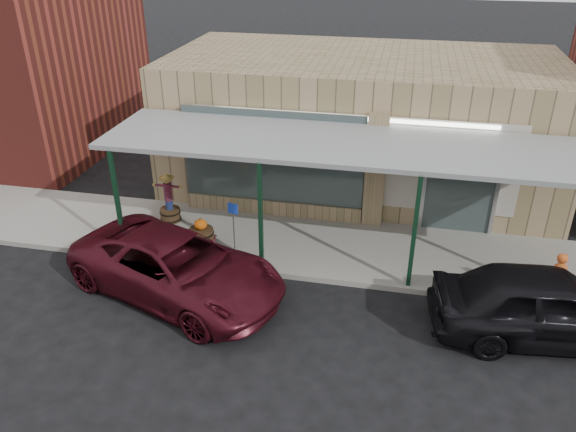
% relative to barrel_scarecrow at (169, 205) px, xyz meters
% --- Properties ---
extents(ground, '(120.00, 120.00, 0.00)m').
position_rel_barrel_scarecrow_xyz_m(ground, '(5.00, -4.04, -0.65)').
color(ground, black).
rests_on(ground, ground).
extents(sidewalk, '(40.00, 3.20, 0.15)m').
position_rel_barrel_scarecrow_xyz_m(sidewalk, '(5.00, -0.44, -0.57)').
color(sidewalk, gray).
rests_on(sidewalk, ground).
extents(storefront, '(12.00, 6.25, 4.20)m').
position_rel_barrel_scarecrow_xyz_m(storefront, '(5.00, 4.13, 1.44)').
color(storefront, tan).
rests_on(storefront, ground).
extents(awning, '(12.00, 3.00, 3.04)m').
position_rel_barrel_scarecrow_xyz_m(awning, '(5.00, -0.47, 2.36)').
color(awning, gray).
rests_on(awning, ground).
extents(block_buildings_near, '(61.00, 8.00, 8.00)m').
position_rel_barrel_scarecrow_xyz_m(block_buildings_near, '(7.01, 5.16, 3.12)').
color(block_buildings_near, maroon).
rests_on(block_buildings_near, ground).
extents(barrel_scarecrow, '(0.89, 0.70, 1.48)m').
position_rel_barrel_scarecrow_xyz_m(barrel_scarecrow, '(0.00, 0.00, 0.00)').
color(barrel_scarecrow, '#48331C').
rests_on(barrel_scarecrow, sidewalk).
extents(barrel_pumpkin, '(0.80, 0.80, 0.77)m').
position_rel_barrel_scarecrow_xyz_m(barrel_pumpkin, '(1.32, -1.05, -0.23)').
color(barrel_pumpkin, '#48331C').
rests_on(barrel_pumpkin, sidewalk).
extents(handicap_sign, '(0.28, 0.08, 1.37)m').
position_rel_barrel_scarecrow_xyz_m(handicap_sign, '(2.29, -1.20, 0.38)').
color(handicap_sign, gray).
rests_on(handicap_sign, sidewalk).
extents(parked_sedan, '(4.90, 2.42, 1.61)m').
position_rel_barrel_scarecrow_xyz_m(parked_sedan, '(9.60, -3.00, 0.16)').
color(parked_sedan, black).
rests_on(parked_sedan, ground).
extents(car_maroon, '(5.81, 4.13, 1.47)m').
position_rel_barrel_scarecrow_xyz_m(car_maroon, '(1.49, -3.13, 0.09)').
color(car_maroon, '#460E18').
rests_on(car_maroon, ground).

